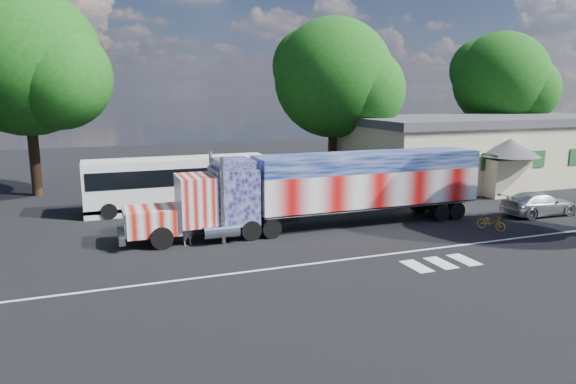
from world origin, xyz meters
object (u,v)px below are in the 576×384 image
object	(u,v)px
woman	(187,228)
semi_truck	(328,187)
coach_bus	(178,183)
parked_car	(539,204)
bicycle	(491,222)
tree_nw_a	(28,62)
tree_far_ne	(502,80)
tree_ne_a	(336,79)

from	to	relation	value
woman	semi_truck	bearing A→B (deg)	-10.44
coach_bus	parked_car	bearing A→B (deg)	-24.51
coach_bus	semi_truck	bearing A→B (deg)	-45.24
semi_truck	bicycle	bearing A→B (deg)	-25.23
tree_nw_a	tree_far_ne	size ratio (longest dim) A/B	1.12
semi_truck	tree_far_ne	distance (m)	28.95
tree_nw_a	parked_car	bearing A→B (deg)	-30.81
semi_truck	coach_bus	bearing A→B (deg)	134.76
coach_bus	parked_car	xyz separation A→B (m)	(19.52, -8.90, -0.96)
woman	tree_ne_a	xyz separation A→B (m)	(14.12, 13.73, 7.30)
coach_bus	tree_ne_a	distance (m)	16.01
tree_nw_a	tree_ne_a	size ratio (longest dim) A/B	1.10
coach_bus	parked_car	world-z (taller)	coach_bus
tree_nw_a	tree_ne_a	xyz separation A→B (m)	(21.78, -1.80, -0.94)
parked_car	tree_ne_a	xyz separation A→B (m)	(-6.14, 14.86, 7.44)
woman	parked_car	bearing A→B (deg)	-19.95
bicycle	tree_ne_a	size ratio (longest dim) A/B	0.12
bicycle	tree_nw_a	bearing A→B (deg)	117.58
parked_car	tree_ne_a	bearing A→B (deg)	23.19
tree_nw_a	tree_ne_a	distance (m)	21.88
coach_bus	tree_nw_a	xyz separation A→B (m)	(-8.41, 7.76, 7.41)
tree_far_ne	tree_ne_a	world-z (taller)	tree_ne_a
bicycle	tree_nw_a	xyz separation A→B (m)	(-22.99, 18.32, 8.65)
coach_bus	tree_nw_a	distance (m)	13.63
woman	tree_nw_a	world-z (taller)	tree_nw_a
bicycle	parked_car	bearing A→B (deg)	-5.25
bicycle	tree_nw_a	distance (m)	30.64
semi_truck	coach_bus	distance (m)	9.77
semi_truck	bicycle	world-z (taller)	semi_truck
coach_bus	woman	xyz separation A→B (m)	(-0.75, -7.77, -0.83)
parked_car	tree_far_ne	world-z (taller)	tree_far_ne
woman	tree_far_ne	world-z (taller)	tree_far_ne
bicycle	tree_far_ne	bearing A→B (deg)	23.47
tree_far_ne	woman	bearing A→B (deg)	-154.47
parked_car	tree_nw_a	size ratio (longest dim) A/B	0.33
coach_bus	tree_nw_a	size ratio (longest dim) A/B	0.77
tree_ne_a	tree_far_ne	bearing A→B (deg)	4.94
semi_truck	tree_far_ne	bearing A→B (deg)	30.64
coach_bus	tree_ne_a	bearing A→B (deg)	24.02
woman	tree_far_ne	xyz separation A→B (m)	(31.97, 15.27, 7.35)
semi_truck	tree_far_ne	xyz separation A→B (m)	(24.36, 14.43, 6.03)
woman	tree_ne_a	bearing A→B (deg)	27.43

